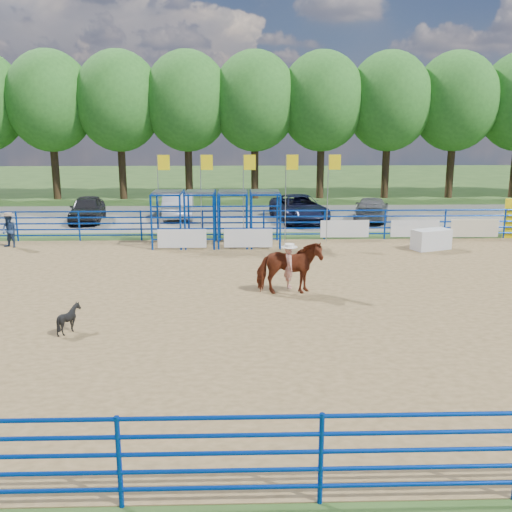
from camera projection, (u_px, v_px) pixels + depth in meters
name	position (u px, v px, depth m)	size (l,w,h in m)	color
ground	(277.00, 302.00, 18.42)	(120.00, 120.00, 0.00)	#3A5B24
arena_dirt	(277.00, 302.00, 18.42)	(30.00, 20.00, 0.02)	#997C4C
gravel_strip	(259.00, 217.00, 34.97)	(40.00, 10.00, 0.01)	gray
announcer_table	(431.00, 239.00, 25.90)	(1.72, 0.80, 0.92)	silver
horse_and_rider	(289.00, 266.00, 19.03)	(2.18, 1.07, 2.43)	maroon
calf	(69.00, 319.00, 15.62)	(0.64, 0.72, 0.79)	black
spectator_cowboy	(9.00, 230.00, 26.21)	(0.91, 0.81, 1.60)	navy
car_a	(87.00, 209.00, 33.18)	(1.77, 4.41, 1.50)	black
car_b	(179.00, 204.00, 34.58)	(1.73, 4.96, 1.63)	#9C9FA5
car_c	(299.00, 208.00, 33.25)	(2.55, 5.52, 1.53)	black
car_d	(371.00, 209.00, 33.62)	(1.91, 4.69, 1.36)	#58585A
perimeter_fence	(277.00, 280.00, 18.25)	(30.10, 20.10, 1.50)	#0735AA
chute_assembly	(224.00, 219.00, 26.68)	(19.32, 2.41, 4.20)	#0735AA
treeline	(255.00, 97.00, 42.01)	(56.40, 6.40, 11.24)	#3F2B19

